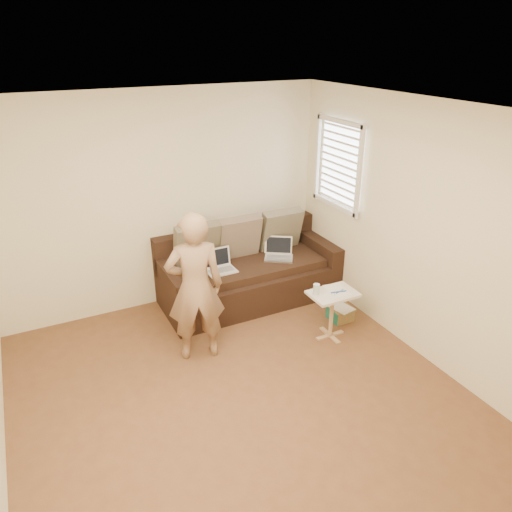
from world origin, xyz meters
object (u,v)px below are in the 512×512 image
object	(u,v)px
drinking_glass	(316,289)
striped_box	(340,313)
person	(195,288)
sofa	(250,269)
side_table	(331,315)
laptop_silver	(279,259)
laptop_white	(221,271)

from	to	relation	value
drinking_glass	striped_box	bearing A→B (deg)	21.03
person	striped_box	world-z (taller)	person
drinking_glass	sofa	bearing A→B (deg)	102.45
striped_box	sofa	bearing A→B (deg)	128.67
side_table	drinking_glass	size ratio (longest dim) A/B	4.68
laptop_silver	drinking_glass	world-z (taller)	drinking_glass
laptop_silver	person	size ratio (longest dim) A/B	0.22
laptop_white	side_table	size ratio (longest dim) A/B	0.62
sofa	laptop_white	xyz separation A→B (m)	(-0.42, -0.08, 0.10)
sofa	laptop_white	size ratio (longest dim) A/B	6.30
sofa	drinking_glass	size ratio (longest dim) A/B	18.33
laptop_white	side_table	xyz separation A→B (m)	(0.85, -1.10, -0.24)
side_table	striped_box	xyz separation A→B (m)	(0.31, 0.25, -0.20)
side_table	drinking_glass	world-z (taller)	drinking_glass
sofa	laptop_silver	distance (m)	0.39
drinking_glass	striped_box	world-z (taller)	drinking_glass
drinking_glass	striped_box	size ratio (longest dim) A/B	0.45
sofa	side_table	xyz separation A→B (m)	(0.43, -1.18, -0.14)
side_table	person	bearing A→B (deg)	166.30
sofa	person	world-z (taller)	person
sofa	laptop_silver	xyz separation A→B (m)	(0.38, -0.07, 0.10)
sofa	striped_box	world-z (taller)	sofa
sofa	striped_box	bearing A→B (deg)	-51.33
laptop_silver	side_table	bearing A→B (deg)	-54.26
laptop_silver	laptop_white	xyz separation A→B (m)	(-0.79, -0.01, 0.00)
sofa	laptop_white	world-z (taller)	sofa
laptop_silver	striped_box	distance (m)	1.03
sofa	person	bearing A→B (deg)	-140.74
laptop_silver	person	distance (m)	1.60
striped_box	person	bearing A→B (deg)	176.54
person	laptop_silver	bearing A→B (deg)	-139.29
person	sofa	bearing A→B (deg)	-128.55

